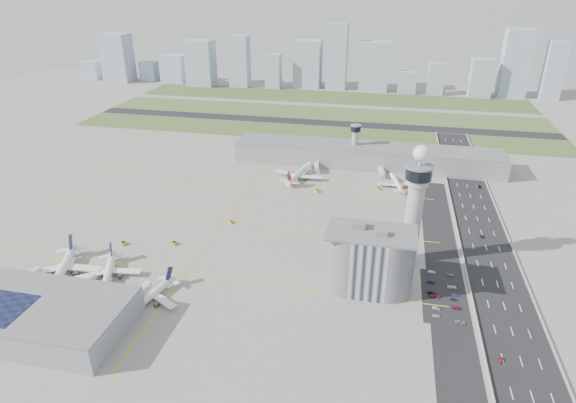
% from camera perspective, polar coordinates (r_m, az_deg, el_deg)
% --- Properties ---
extents(ground, '(1000.00, 1000.00, 0.00)m').
position_cam_1_polar(ground, '(266.80, -1.59, -6.05)').
color(ground, '#98958D').
extents(grass_strip_0, '(480.00, 50.00, 0.08)m').
position_cam_1_polar(grass_strip_0, '(473.32, 2.51, 8.17)').
color(grass_strip_0, '#4D6630').
rests_on(grass_strip_0, ground).
extents(grass_strip_1, '(480.00, 60.00, 0.08)m').
position_cam_1_polar(grass_strip_1, '(544.63, 3.89, 10.41)').
color(grass_strip_1, '#425F2D').
rests_on(grass_strip_1, ground).
extents(grass_strip_2, '(480.00, 70.00, 0.08)m').
position_cam_1_polar(grass_strip_2, '(621.65, 5.02, 12.23)').
color(grass_strip_2, '#3D5829').
rests_on(grass_strip_2, ground).
extents(runway, '(480.00, 22.00, 0.10)m').
position_cam_1_polar(runway, '(508.36, 3.24, 9.35)').
color(runway, black).
rests_on(runway, ground).
extents(highway, '(28.00, 500.00, 0.10)m').
position_cam_1_polar(highway, '(267.72, 23.36, -8.25)').
color(highway, black).
rests_on(highway, ground).
extents(barrier_left, '(0.60, 500.00, 1.20)m').
position_cam_1_polar(barrier_left, '(264.66, 20.40, -7.96)').
color(barrier_left, '#9E9E99').
rests_on(barrier_left, ground).
extents(barrier_right, '(0.60, 500.00, 1.20)m').
position_cam_1_polar(barrier_right, '(270.90, 26.29, -8.31)').
color(barrier_right, '#9E9E99').
rests_on(barrier_right, ground).
extents(landside_road, '(18.00, 260.00, 0.08)m').
position_cam_1_polar(landside_road, '(254.93, 18.17, -9.10)').
color(landside_road, black).
rests_on(landside_road, ground).
extents(parking_lot, '(20.00, 44.00, 0.10)m').
position_cam_1_polar(parking_lot, '(244.79, 17.91, -10.62)').
color(parking_lot, black).
rests_on(parking_lot, ground).
extents(taxiway_line_h_0, '(260.00, 0.60, 0.01)m').
position_cam_1_polar(taxiway_line_h_0, '(254.60, -12.10, -8.36)').
color(taxiway_line_h_0, yellow).
rests_on(taxiway_line_h_0, ground).
extents(taxiway_line_h_1, '(260.00, 0.60, 0.01)m').
position_cam_1_polar(taxiway_line_h_1, '(302.31, -7.64, -2.29)').
color(taxiway_line_h_1, yellow).
rests_on(taxiway_line_h_1, ground).
extents(taxiway_line_h_2, '(260.00, 0.60, 0.01)m').
position_cam_1_polar(taxiway_line_h_2, '(353.78, -4.46, 2.09)').
color(taxiway_line_h_2, yellow).
rests_on(taxiway_line_h_2, ground).
extents(taxiway_line_v, '(0.60, 260.00, 0.01)m').
position_cam_1_polar(taxiway_line_v, '(302.31, -7.64, -2.29)').
color(taxiway_line_v, yellow).
rests_on(taxiway_line_v, ground).
extents(control_tower, '(14.00, 14.00, 64.50)m').
position_cam_1_polar(control_tower, '(252.09, 14.87, 0.10)').
color(control_tower, '#ADAAA5').
rests_on(control_tower, ground).
extents(secondary_tower, '(8.60, 8.60, 31.90)m').
position_cam_1_polar(secondary_tower, '(390.94, 7.94, 7.13)').
color(secondary_tower, '#ADAAA5').
rests_on(secondary_tower, ground).
extents(admin_building, '(42.00, 24.00, 33.50)m').
position_cam_1_polar(admin_building, '(234.27, 9.60, -6.88)').
color(admin_building, '#B2B2B7').
rests_on(admin_building, ground).
extents(terminal_pier, '(210.00, 32.00, 15.80)m').
position_cam_1_polar(terminal_pier, '(392.01, 9.28, 5.41)').
color(terminal_pier, gray).
rests_on(terminal_pier, ground).
extents(near_terminal, '(84.00, 42.00, 13.00)m').
position_cam_1_polar(near_terminal, '(239.49, -28.18, -11.69)').
color(near_terminal, gray).
rests_on(near_terminal, ground).
extents(airplane_near_a, '(52.14, 56.22, 12.79)m').
position_cam_1_polar(airplane_near_a, '(269.03, -25.33, -6.88)').
color(airplane_near_a, white).
rests_on(airplane_near_a, ground).
extents(airplane_near_b, '(45.75, 48.68, 10.82)m').
position_cam_1_polar(airplane_near_b, '(258.54, -20.62, -7.57)').
color(airplane_near_b, white).
rests_on(airplane_near_b, ground).
extents(airplane_near_c, '(37.70, 41.68, 9.99)m').
position_cam_1_polar(airplane_near_c, '(235.60, -16.24, -10.44)').
color(airplane_near_c, white).
rests_on(airplane_near_c, ground).
extents(airplane_far_a, '(45.78, 51.09, 12.51)m').
position_cam_1_polar(airplane_far_a, '(361.72, 1.34, 3.76)').
color(airplane_far_a, white).
rests_on(airplane_far_a, ground).
extents(airplane_far_b, '(37.41, 41.15, 9.74)m').
position_cam_1_polar(airplane_far_b, '(355.86, 12.80, 2.50)').
color(airplane_far_b, white).
rests_on(airplane_far_b, ground).
extents(jet_bridge_near_0, '(5.39, 14.31, 5.70)m').
position_cam_1_polar(jet_bridge_near_0, '(269.04, -29.44, -8.72)').
color(jet_bridge_near_0, silver).
rests_on(jet_bridge_near_0, ground).
extents(jet_bridge_near_1, '(5.39, 14.31, 5.70)m').
position_cam_1_polar(jet_bridge_near_1, '(251.37, -24.17, -9.96)').
color(jet_bridge_near_1, silver).
rests_on(jet_bridge_near_1, ground).
extents(jet_bridge_near_2, '(5.39, 14.31, 5.70)m').
position_cam_1_polar(jet_bridge_near_2, '(236.19, -18.12, -11.27)').
color(jet_bridge_near_2, silver).
rests_on(jet_bridge_near_2, ground).
extents(jet_bridge_far_0, '(5.39, 14.31, 5.70)m').
position_cam_1_polar(jet_bridge_far_0, '(382.17, 3.37, 4.37)').
color(jet_bridge_far_0, silver).
rests_on(jet_bridge_far_0, ground).
extents(jet_bridge_far_1, '(5.39, 14.31, 5.70)m').
position_cam_1_polar(jet_bridge_far_1, '(378.45, 10.88, 3.74)').
color(jet_bridge_far_1, silver).
rests_on(jet_bridge_far_1, ground).
extents(tug_0, '(4.30, 4.21, 2.08)m').
position_cam_1_polar(tug_0, '(278.00, -26.34, -7.34)').
color(tug_0, gold).
rests_on(tug_0, ground).
extents(tug_1, '(2.99, 3.95, 2.11)m').
position_cam_1_polar(tug_1, '(288.93, -18.96, -4.69)').
color(tug_1, gold).
rests_on(tug_1, ground).
extents(tug_2, '(2.37, 3.45, 2.00)m').
position_cam_1_polar(tug_2, '(281.19, -13.36, -4.80)').
color(tug_2, '#CDB904').
rests_on(tug_2, ground).
extents(tug_3, '(2.79, 3.30, 1.63)m').
position_cam_1_polar(tug_3, '(298.51, -6.75, -2.43)').
color(tug_3, '#FCB30D').
rests_on(tug_3, ground).
extents(tug_4, '(3.88, 3.97, 1.91)m').
position_cam_1_polar(tug_4, '(339.66, 3.48, 1.28)').
color(tug_4, '#E3AC0B').
rests_on(tug_4, ground).
extents(tug_5, '(2.44, 3.40, 1.90)m').
position_cam_1_polar(tug_5, '(348.96, 10.66, 1.54)').
color(tug_5, '#EFB300').
rests_on(tug_5, ground).
extents(car_lot_0, '(3.44, 1.75, 1.12)m').
position_cam_1_polar(car_lot_0, '(230.61, 17.13, -12.82)').
color(car_lot_0, silver).
rests_on(car_lot_0, ground).
extents(car_lot_1, '(3.78, 1.59, 1.21)m').
position_cam_1_polar(car_lot_1, '(235.05, 17.18, -12.00)').
color(car_lot_1, '#8E90A5').
rests_on(car_lot_1, ground).
extents(car_lot_2, '(4.68, 2.24, 1.29)m').
position_cam_1_polar(car_lot_2, '(242.58, 17.05, -10.68)').
color(car_lot_2, '#A31B3B').
rests_on(car_lot_2, ground).
extents(car_lot_3, '(4.18, 1.92, 1.18)m').
position_cam_1_polar(car_lot_3, '(244.48, 16.69, -10.33)').
color(car_lot_3, black).
rests_on(car_lot_3, ground).
extents(car_lot_4, '(3.78, 1.76, 1.25)m').
position_cam_1_polar(car_lot_4, '(252.12, 16.58, -9.12)').
color(car_lot_4, navy).
rests_on(car_lot_4, ground).
extents(car_lot_5, '(3.78, 1.50, 1.22)m').
position_cam_1_polar(car_lot_5, '(259.87, 16.65, -8.01)').
color(car_lot_5, silver).
rests_on(car_lot_5, ground).
extents(car_lot_6, '(4.79, 2.31, 1.31)m').
position_cam_1_polar(car_lot_6, '(230.10, 19.75, -13.31)').
color(car_lot_6, gray).
rests_on(car_lot_6, ground).
extents(car_lot_7, '(4.46, 2.26, 1.24)m').
position_cam_1_polar(car_lot_7, '(238.21, 19.38, -11.80)').
color(car_lot_7, maroon).
rests_on(car_lot_7, ground).
extents(car_lot_8, '(3.41, 1.76, 1.11)m').
position_cam_1_polar(car_lot_8, '(243.23, 19.03, -10.91)').
color(car_lot_8, black).
rests_on(car_lot_8, ground).
extents(car_lot_9, '(3.46, 1.29, 1.13)m').
position_cam_1_polar(car_lot_9, '(246.24, 19.20, -10.45)').
color(car_lot_9, navy).
rests_on(car_lot_9, ground).
extents(car_lot_10, '(4.59, 2.16, 1.27)m').
position_cam_1_polar(car_lot_10, '(251.39, 18.84, -9.57)').
color(car_lot_10, silver).
rests_on(car_lot_10, ground).
extents(car_lot_11, '(3.75, 1.57, 1.08)m').
position_cam_1_polar(car_lot_11, '(260.69, 18.69, -8.23)').
color(car_lot_11, gray).
rests_on(car_lot_11, ground).
extents(car_hw_0, '(1.81, 3.59, 1.17)m').
position_cam_1_polar(car_hw_0, '(217.26, 23.95, -16.79)').
color(car_hw_0, '#A41A2C').
rests_on(car_hw_0, ground).
extents(car_hw_1, '(1.80, 3.72, 1.18)m').
position_cam_1_polar(car_hw_1, '(302.88, 22.00, -3.87)').
color(car_hw_1, black).
rests_on(car_hw_1, ground).
extents(car_hw_2, '(2.21, 4.60, 1.27)m').
position_cam_1_polar(car_hw_2, '(373.17, 21.71, 1.66)').
color(car_hw_2, '#13124D').
rests_on(car_hw_2, ground).
extents(car_hw_4, '(1.92, 3.89, 1.28)m').
position_cam_1_polar(car_hw_4, '(427.27, 18.75, 5.01)').
color(car_hw_4, gray).
rests_on(car_hw_4, ground).
extents(skyline_bldg_0, '(24.05, 19.24, 26.50)m').
position_cam_1_polar(skyline_bldg_0, '(785.33, -22.21, 14.23)').
color(skyline_bldg_0, '#9EADC1').
rests_on(skyline_bldg_0, ground).
extents(skyline_bldg_1, '(37.63, 30.10, 65.60)m').
position_cam_1_polar(skyline_bldg_1, '(754.22, -19.57, 15.76)').
color(skyline_bldg_1, '#9EADC1').
rests_on(skyline_bldg_1, ground).
extents(skyline_bldg_2, '(22.81, 18.25, 26.79)m').
position_cam_1_polar(skyline_bldg_2, '(748.47, -16.14, 14.62)').
color(skyline_bldg_2, '#9EADC1').
rests_on(skyline_bldg_2, ground).
extents(skyline_bldg_3, '(32.30, 25.84, 36.93)m').
position_cam_1_polar(skyline_bldg_3, '(731.58, -13.37, 15.10)').
color(skyline_bldg_3, '#9EADC1').
rests_on(skyline_bldg_3, ground).
extents(skyline_bldg_4, '(35.81, 28.65, 60.36)m').
position_cam_1_polar(skyline_bldg_4, '(695.99, -10.30, 15.85)').
color(skyline_bldg_4, '#9EADC1').
rests_on(skyline_bldg_4, ground).
extents(skyline_bldg_5, '(25.49, 20.39, 66.89)m').
position_cam_1_polar(skyline_bldg_5, '(681.27, -5.76, 16.20)').
color(skyline_bldg_5, '#9EADC1').
rests_on(skyline_bldg_5, ground).
extents(skyline_bldg_6, '(20.04, 16.03, 45.20)m').
position_cam_1_polar(skyline_bldg_6, '(668.60, -1.74, 15.20)').
color(skyline_bldg_6, '#9EADC1').
rests_on(skyline_bldg_6, ground).
extents(skyline_bldg_7, '(35.76, 28.61, 61.22)m').
position_cam_1_polar(skyline_bldg_7, '(676.82, 2.35, 16.00)').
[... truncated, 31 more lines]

